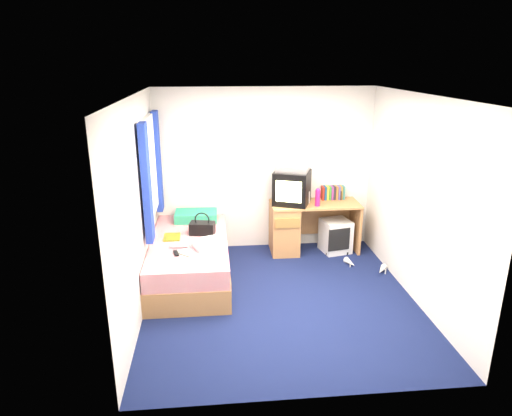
{
  "coord_description": "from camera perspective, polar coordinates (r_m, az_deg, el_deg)",
  "views": [
    {
      "loc": [
        -0.77,
        -4.84,
        2.77
      ],
      "look_at": [
        -0.23,
        0.7,
        0.94
      ],
      "focal_mm": 32.0,
      "sensor_mm": 36.0,
      "label": 1
    }
  ],
  "objects": [
    {
      "name": "pillow",
      "position": [
        6.64,
        -7.49,
        -0.99
      ],
      "size": [
        0.61,
        0.39,
        0.13
      ],
      "primitive_type": "cube",
      "rotation": [
        0.0,
        0.0,
        -0.02
      ],
      "color": "teal",
      "rests_on": "bed"
    },
    {
      "name": "towel",
      "position": [
        5.68,
        -6.14,
        -4.47
      ],
      "size": [
        0.37,
        0.35,
        0.1
      ],
      "primitive_type": "cube",
      "rotation": [
        0.0,
        0.0,
        0.39
      ],
      "color": "white",
      "rests_on": "bed"
    },
    {
      "name": "window_assembly",
      "position": [
        5.95,
        -12.98,
        4.59
      ],
      "size": [
        0.11,
        1.42,
        1.4
      ],
      "color": "silver",
      "rests_on": "room_shell"
    },
    {
      "name": "picture_frame",
      "position": [
        6.98,
        10.58,
        1.65
      ],
      "size": [
        0.05,
        0.12,
        0.14
      ],
      "primitive_type": "cube",
      "rotation": [
        0.0,
        0.0,
        -0.25
      ],
      "color": "black",
      "rests_on": "desk"
    },
    {
      "name": "pink_water_bottle",
      "position": [
        6.59,
        7.72,
        1.23
      ],
      "size": [
        0.08,
        0.08,
        0.23
      ],
      "primitive_type": "cylinder",
      "rotation": [
        0.0,
        0.0,
        0.13
      ],
      "color": "#D71E6C",
      "rests_on": "desk"
    },
    {
      "name": "handbag",
      "position": [
        6.11,
        -6.73,
        -2.47
      ],
      "size": [
        0.35,
        0.24,
        0.3
      ],
      "rotation": [
        0.0,
        0.0,
        -0.19
      ],
      "color": "black",
      "rests_on": "bed"
    },
    {
      "name": "room_shell",
      "position": [
        5.08,
        3.33,
        3.11
      ],
      "size": [
        3.4,
        3.4,
        3.4
      ],
      "color": "white",
      "rests_on": "ground"
    },
    {
      "name": "aerosol_can",
      "position": [
        6.71,
        6.53,
        1.35
      ],
      "size": [
        0.05,
        0.05,
        0.18
      ],
      "primitive_type": "cylinder",
      "rotation": [
        0.0,
        0.0,
        0.05
      ],
      "color": "silver",
      "rests_on": "desk"
    },
    {
      "name": "desk",
      "position": [
        6.82,
        5.0,
        -2.17
      ],
      "size": [
        1.3,
        0.55,
        0.75
      ],
      "color": "#B67F4B",
      "rests_on": "ground"
    },
    {
      "name": "remote_control",
      "position": [
        5.57,
        -9.97,
        -5.59
      ],
      "size": [
        0.08,
        0.17,
        0.02
      ],
      "primitive_type": "cube",
      "rotation": [
        0.0,
        0.0,
        0.23
      ],
      "color": "black",
      "rests_on": "bed"
    },
    {
      "name": "colour_swatch_fan",
      "position": [
        5.54,
        -8.99,
        -5.69
      ],
      "size": [
        0.2,
        0.19,
        0.01
      ],
      "primitive_type": "cube",
      "rotation": [
        0.0,
        0.0,
        -0.72
      ],
      "color": "orange",
      "rests_on": "bed"
    },
    {
      "name": "water_bottle",
      "position": [
        5.74,
        -9.54,
        -4.58
      ],
      "size": [
        0.2,
        0.07,
        0.07
      ],
      "primitive_type": "cylinder",
      "rotation": [
        0.0,
        1.57,
        0.0
      ],
      "color": "silver",
      "rests_on": "bed"
    },
    {
      "name": "storage_cube",
      "position": [
        6.94,
        9.9,
        -3.43
      ],
      "size": [
        0.47,
        0.47,
        0.49
      ],
      "primitive_type": "cube",
      "rotation": [
        0.0,
        0.0,
        0.21
      ],
      "color": "silver",
      "rests_on": "ground"
    },
    {
      "name": "book_row",
      "position": [
        6.96,
        9.58,
        1.91
      ],
      "size": [
        0.34,
        0.13,
        0.2
      ],
      "color": "maroon",
      "rests_on": "desk"
    },
    {
      "name": "vcr",
      "position": [
        6.56,
        4.58,
        4.98
      ],
      "size": [
        0.53,
        0.46,
        0.09
      ],
      "primitive_type": "cube",
      "rotation": [
        0.0,
        0.0,
        -0.36
      ],
      "color": "#BAB9BC",
      "rests_on": "crt_tv"
    },
    {
      "name": "magazine",
      "position": [
        6.07,
        -10.46,
        -3.59
      ],
      "size": [
        0.21,
        0.28,
        0.01
      ],
      "primitive_type": "cube",
      "rotation": [
        0.0,
        0.0,
        0.01
      ],
      "color": "#C5D017",
      "rests_on": "bed"
    },
    {
      "name": "white_heels",
      "position": [
        6.52,
        13.56,
        -7.09
      ],
      "size": [
        0.53,
        0.49,
        0.09
      ],
      "color": "silver",
      "rests_on": "ground"
    },
    {
      "name": "bed",
      "position": [
        6.09,
        -8.24,
        -6.27
      ],
      "size": [
        1.01,
        2.0,
        0.54
      ],
      "color": "#B67F4B",
      "rests_on": "ground"
    },
    {
      "name": "ground",
      "position": [
        5.63,
        3.06,
        -11.3
      ],
      "size": [
        3.4,
        3.4,
        0.0
      ],
      "primitive_type": "plane",
      "color": "#0C1438",
      "rests_on": "ground"
    },
    {
      "name": "crt_tv",
      "position": [
        6.62,
        4.51,
        2.57
      ],
      "size": [
        0.62,
        0.6,
        0.49
      ],
      "rotation": [
        0.0,
        0.0,
        -0.38
      ],
      "color": "black",
      "rests_on": "desk"
    }
  ]
}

